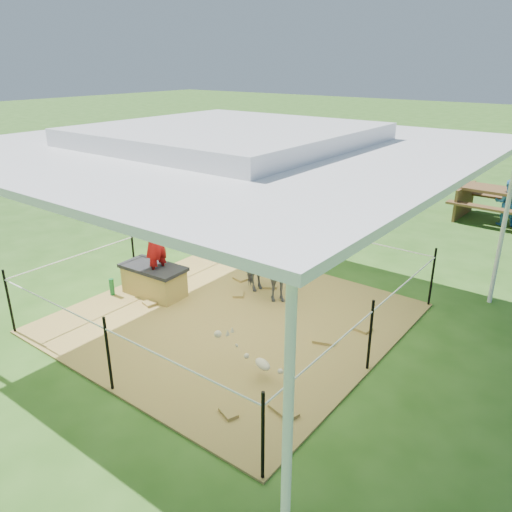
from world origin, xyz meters
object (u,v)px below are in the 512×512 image
Objects in this scene: pony at (263,271)px; picnic_table_near at (496,206)px; woman at (154,235)px; foal at (263,362)px; green_bottle at (112,287)px; distant_person at (507,203)px; straw_bale at (154,282)px.

pony is 0.55× the size of picnic_table_near.
woman is at bearing 137.26° from pony.
foal is 8.69m from picnic_table_near.
green_bottle is 0.35× the size of foal.
woman reaches higher than distant_person.
straw_bale is 1.84m from pony.
distant_person is at bearing 62.29° from green_bottle.
pony is (2.07, 1.47, 0.32)m from green_bottle.
straw_bale is at bearing 50.49° from distant_person.
straw_bale is 0.83× the size of woman.
straw_bale is 3.60× the size of green_bottle.
woman is at bearing -175.02° from foal.
picnic_table_near is (3.41, 7.85, -0.69)m from woman.
foal is (1.35, -1.83, -0.24)m from pony.
woman reaches higher than green_bottle.
picnic_table_near reaches higher than green_bottle.
distant_person is (4.29, 8.17, 0.38)m from green_bottle.
green_bottle is 9.24m from distant_person.
picnic_table_near is at bearing 63.96° from green_bottle.
straw_bale is 8.60m from picnic_table_near.
woman is 3.00m from foal.
straw_bale reaches higher than foal.
picnic_table_near is (3.51, 7.85, 0.15)m from straw_bale.
foal is 0.41× the size of picnic_table_near.
pony is at bearing 35.42° from green_bottle.
green_bottle is at bearing 48.64° from distant_person.
distant_person is (3.74, 7.72, 0.29)m from straw_bale.
picnic_table_near is at bearing 107.12° from foal.
straw_bale is at bearing 39.29° from green_bottle.
distant_person reaches higher than straw_bale.
distant_person is (0.88, 8.53, 0.30)m from foal.
green_bottle is at bearing -58.63° from woman.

